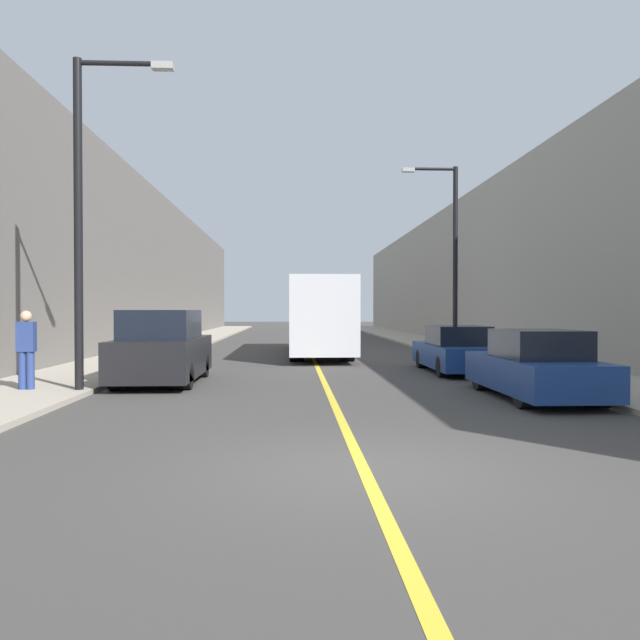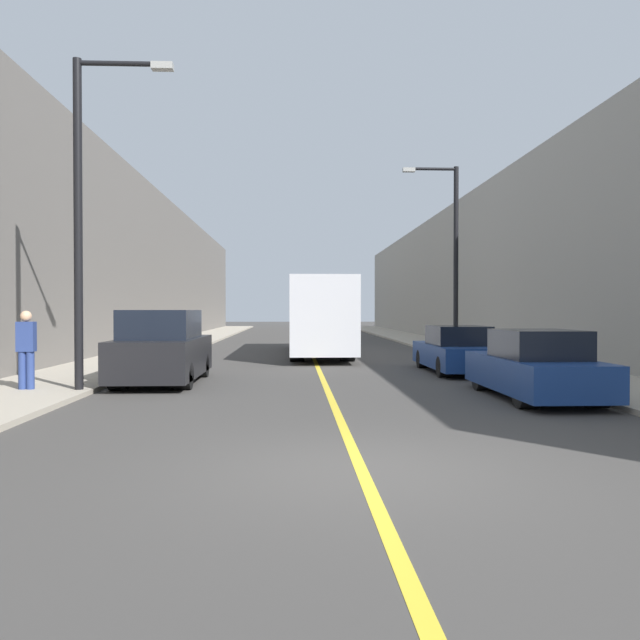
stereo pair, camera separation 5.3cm
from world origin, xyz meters
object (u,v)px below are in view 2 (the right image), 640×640
at_px(street_lamp_right, 452,249).
at_px(pedestrian, 26,349).
at_px(street_lamp_left, 86,203).
at_px(bus, 318,315).
at_px(parked_suv_left, 162,350).
at_px(car_right_near, 535,368).
at_px(car_right_mid, 457,351).

bearing_deg(street_lamp_right, pedestrian, -140.46).
distance_m(street_lamp_left, street_lamp_right, 15.59).
bearing_deg(bus, street_lamp_left, -114.91).
bearing_deg(street_lamp_left, bus, 65.09).
relative_size(parked_suv_left, car_right_near, 1.02).
bearing_deg(street_lamp_right, parked_suv_left, -139.75).
xyz_separation_m(parked_suv_left, pedestrian, (-2.75, -2.05, 0.16)).
bearing_deg(street_lamp_right, car_right_mid, -102.80).
height_order(bus, pedestrian, bus).
relative_size(car_right_near, street_lamp_right, 0.60).
bearing_deg(car_right_near, street_lamp_left, 173.49).
xyz_separation_m(car_right_near, street_lamp_left, (-10.23, 1.17, 3.78)).
bearing_deg(pedestrian, parked_suv_left, 36.78).
distance_m(car_right_near, street_lamp_right, 12.48).
relative_size(bus, pedestrian, 6.39).
distance_m(street_lamp_left, pedestrian, 3.69).
bearing_deg(car_right_mid, bus, 116.61).
xyz_separation_m(parked_suv_left, car_right_near, (8.92, -3.31, -0.22)).
distance_m(car_right_near, street_lamp_left, 10.97).
distance_m(bus, car_right_mid, 9.13).
height_order(bus, street_lamp_left, street_lamp_left).
distance_m(parked_suv_left, street_lamp_right, 13.66).
xyz_separation_m(parked_suv_left, car_right_mid, (8.71, 2.58, -0.24)).
height_order(bus, street_lamp_right, street_lamp_right).
bearing_deg(pedestrian, street_lamp_right, 39.54).
height_order(bus, car_right_mid, bus).
bearing_deg(bus, pedestrian, -120.13).
relative_size(parked_suv_left, street_lamp_left, 0.61).
relative_size(street_lamp_right, pedestrian, 4.20).
xyz_separation_m(street_lamp_left, pedestrian, (-1.43, 0.09, -3.40)).
bearing_deg(parked_suv_left, street_lamp_right, 40.25).
xyz_separation_m(bus, parked_suv_left, (-4.65, -10.69, -0.84)).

